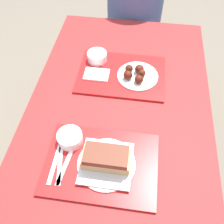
% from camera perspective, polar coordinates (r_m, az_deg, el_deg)
% --- Properties ---
extents(ground_plane, '(12.00, 12.00, 0.00)m').
position_cam_1_polar(ground_plane, '(1.82, 0.77, -15.72)').
color(ground_plane, '#706656').
extents(picnic_table, '(0.87, 1.58, 0.77)m').
position_cam_1_polar(picnic_table, '(1.23, 1.11, -4.08)').
color(picnic_table, maroon).
rests_on(picnic_table, ground_plane).
extents(picnic_bench_far, '(0.82, 0.28, 0.44)m').
position_cam_1_polar(picnic_bench_far, '(2.14, 4.52, 14.21)').
color(picnic_bench_far, maroon).
rests_on(picnic_bench_far, ground_plane).
extents(tray_near, '(0.45, 0.32, 0.01)m').
position_cam_1_polar(tray_near, '(1.02, -2.50, -11.71)').
color(tray_near, red).
rests_on(tray_near, picnic_table).
extents(tray_far, '(0.45, 0.32, 0.01)m').
position_cam_1_polar(tray_far, '(1.32, 2.15, 8.58)').
color(tray_far, red).
rests_on(tray_far, picnic_table).
extents(bowl_coleslaw_near, '(0.11, 0.11, 0.05)m').
position_cam_1_polar(bowl_coleslaw_near, '(1.05, -9.60, -5.79)').
color(bowl_coleslaw_near, white).
rests_on(bowl_coleslaw_near, tray_near).
extents(brisket_sandwich_plate, '(0.23, 0.23, 0.09)m').
position_cam_1_polar(brisket_sandwich_plate, '(0.98, -1.32, -11.00)').
color(brisket_sandwich_plate, white).
rests_on(brisket_sandwich_plate, tray_near).
extents(plastic_fork_near, '(0.05, 0.17, 0.00)m').
position_cam_1_polar(plastic_fork_near, '(1.03, -11.83, -11.77)').
color(plastic_fork_near, white).
rests_on(plastic_fork_near, tray_near).
extents(plastic_knife_near, '(0.04, 0.17, 0.00)m').
position_cam_1_polar(plastic_knife_near, '(1.02, -10.63, -11.97)').
color(plastic_knife_near, white).
rests_on(plastic_knife_near, tray_near).
extents(plastic_spoon_near, '(0.02, 0.17, 0.00)m').
position_cam_1_polar(plastic_spoon_near, '(1.03, -13.02, -11.56)').
color(plastic_spoon_near, white).
rests_on(plastic_spoon_near, tray_near).
extents(condiment_packet, '(0.04, 0.03, 0.01)m').
position_cam_1_polar(condiment_packet, '(1.05, -3.43, -7.73)').
color(condiment_packet, '#A59E93').
rests_on(condiment_packet, tray_near).
extents(bowl_coleslaw_far, '(0.11, 0.11, 0.05)m').
position_cam_1_polar(bowl_coleslaw_far, '(1.38, -3.43, 12.61)').
color(bowl_coleslaw_far, white).
rests_on(bowl_coleslaw_far, tray_far).
extents(wings_plate_far, '(0.21, 0.21, 0.05)m').
position_cam_1_polar(wings_plate_far, '(1.29, 5.59, 8.56)').
color(wings_plate_far, white).
rests_on(wings_plate_far, tray_far).
extents(napkin_far, '(0.13, 0.09, 0.01)m').
position_cam_1_polar(napkin_far, '(1.31, -3.54, 8.58)').
color(napkin_far, white).
rests_on(napkin_far, tray_far).
extents(person_seated_across, '(0.39, 0.39, 0.73)m').
position_cam_1_polar(person_seated_across, '(1.94, 5.17, 22.73)').
color(person_seated_across, '#4C6093').
rests_on(person_seated_across, picnic_bench_far).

